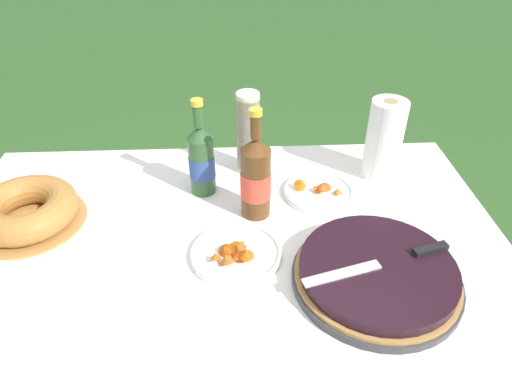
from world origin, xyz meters
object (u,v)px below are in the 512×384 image
at_px(cup_stack, 248,133).
at_px(bundt_cake, 26,210).
at_px(cider_bottle_amber, 256,178).
at_px(cider_bottle_green, 202,160).
at_px(paper_towel_roll, 384,140).
at_px(serving_knife, 390,260).
at_px(snack_plate_left, 236,253).
at_px(berry_tart, 377,274).
at_px(snack_plate_near, 318,191).

bearing_deg(cup_stack, bundt_cake, -158.52).
bearing_deg(cider_bottle_amber, cider_bottle_green, 142.65).
xyz_separation_m(bundt_cake, paper_towel_roll, (1.03, 0.19, 0.08)).
height_order(cup_stack, cider_bottle_green, cider_bottle_green).
height_order(serving_knife, cider_bottle_green, cider_bottle_green).
height_order(serving_knife, paper_towel_roll, paper_towel_roll).
bearing_deg(bundt_cake, paper_towel_roll, 10.67).
bearing_deg(cider_bottle_amber, cup_stack, 93.13).
distance_m(cider_bottle_amber, snack_plate_left, 0.22).
distance_m(berry_tart, cider_bottle_amber, 0.40).
height_order(serving_knife, snack_plate_left, serving_knife).
height_order(berry_tart, snack_plate_near, berry_tart).
bearing_deg(serving_knife, snack_plate_near, -89.28).
height_order(snack_plate_left, paper_towel_roll, paper_towel_roll).
distance_m(cup_stack, paper_towel_roll, 0.42).
relative_size(berry_tart, cup_stack, 1.49).
relative_size(bundt_cake, paper_towel_roll, 1.20).
xyz_separation_m(serving_knife, cider_bottle_amber, (-0.30, 0.27, 0.06)).
height_order(snack_plate_near, paper_towel_roll, paper_towel_roll).
bearing_deg(snack_plate_left, berry_tart, -17.46).
relative_size(berry_tart, snack_plate_left, 1.70).
distance_m(cider_bottle_amber, paper_towel_roll, 0.44).
relative_size(serving_knife, cup_stack, 1.37).
xyz_separation_m(bundt_cake, cider_bottle_green, (0.48, 0.13, 0.07)).
distance_m(cider_bottle_green, snack_plate_left, 0.32).
relative_size(snack_plate_left, paper_towel_roll, 0.92).
bearing_deg(snack_plate_near, serving_knife, -73.19).
bearing_deg(snack_plate_near, cup_stack, 144.18).
bearing_deg(cider_bottle_amber, snack_plate_near, 22.66).
distance_m(berry_tart, cider_bottle_green, 0.59).
distance_m(bundt_cake, cider_bottle_amber, 0.63).
xyz_separation_m(serving_knife, cup_stack, (-0.31, 0.50, 0.07)).
relative_size(cider_bottle_green, paper_towel_roll, 1.17).
height_order(berry_tart, bundt_cake, bundt_cake).
bearing_deg(snack_plate_left, cider_bottle_green, 107.68).
bearing_deg(paper_towel_roll, bundt_cake, -169.33).
bearing_deg(snack_plate_near, cider_bottle_green, 174.04).
distance_m(serving_knife, snack_plate_near, 0.37).
relative_size(bundt_cake, cup_stack, 1.14).
distance_m(cider_bottle_green, snack_plate_near, 0.36).
relative_size(bundt_cake, snack_plate_near, 1.43).
bearing_deg(cider_bottle_green, berry_tart, -43.16).
bearing_deg(cider_bottle_amber, serving_knife, -42.35).
distance_m(bundt_cake, cup_stack, 0.67).
xyz_separation_m(snack_plate_left, paper_towel_roll, (0.46, 0.36, 0.11)).
relative_size(bundt_cake, snack_plate_left, 1.30).
bearing_deg(berry_tart, snack_plate_near, 102.28).
xyz_separation_m(cup_stack, cider_bottle_amber, (0.01, -0.23, -0.01)).
bearing_deg(snack_plate_near, paper_towel_roll, 25.53).
relative_size(serving_knife, cider_bottle_amber, 1.14).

